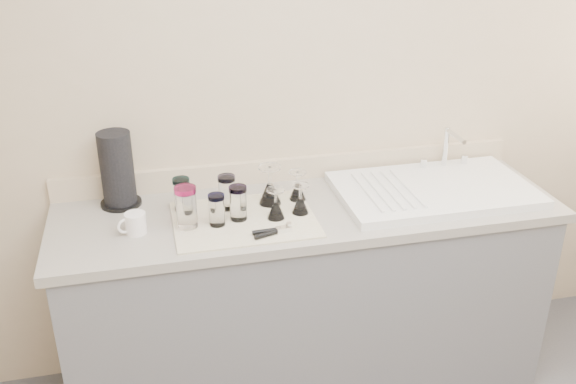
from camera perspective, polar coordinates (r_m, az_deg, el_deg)
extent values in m
cube|color=tan|center=(2.76, 0.31, 7.95)|extent=(3.50, 0.04, 2.50)
cube|color=slate|center=(2.86, 1.70, -9.76)|extent=(2.00, 0.60, 0.86)
cube|color=gray|center=(2.63, 1.83, -1.70)|extent=(2.06, 0.62, 0.04)
cube|color=white|center=(2.79, 12.81, 0.20)|extent=(0.82, 0.50, 0.03)
cylinder|color=silver|center=(2.97, 13.83, 3.94)|extent=(0.02, 0.02, 0.18)
cylinder|color=silver|center=(2.88, 14.69, 4.84)|extent=(0.02, 0.16, 0.02)
cylinder|color=silver|center=(2.96, 11.95, 2.54)|extent=(0.03, 0.03, 0.04)
cylinder|color=silver|center=(3.05, 15.38, 2.84)|extent=(0.03, 0.03, 0.04)
cube|color=silver|center=(2.51, -3.91, -2.45)|extent=(0.55, 0.42, 0.01)
cylinder|color=white|center=(2.58, -9.41, -0.38)|extent=(0.06, 0.06, 0.12)
cylinder|color=teal|center=(2.56, -9.51, 1.00)|extent=(0.07, 0.07, 0.02)
cylinder|color=white|center=(2.57, -5.44, -0.20)|extent=(0.07, 0.07, 0.12)
cylinder|color=#9B89E0|center=(2.54, -5.50, 1.23)|extent=(0.07, 0.07, 0.02)
cylinder|color=white|center=(2.45, -9.01, -1.55)|extent=(0.08, 0.08, 0.14)
cylinder|color=#DB1C77|center=(2.41, -9.14, 0.19)|extent=(0.08, 0.08, 0.02)
cylinder|color=white|center=(2.45, -6.34, -1.76)|extent=(0.06, 0.06, 0.11)
cylinder|color=#2F2ECA|center=(2.42, -6.41, -0.43)|extent=(0.06, 0.06, 0.02)
cylinder|color=white|center=(2.48, -4.45, -1.16)|extent=(0.07, 0.07, 0.12)
cylinder|color=purple|center=(2.45, -4.50, 0.29)|extent=(0.07, 0.07, 0.02)
cone|color=white|center=(2.61, -1.62, -0.14)|extent=(0.09, 0.09, 0.09)
cylinder|color=white|center=(2.58, -1.64, 1.41)|extent=(0.01, 0.01, 0.07)
cylinder|color=white|center=(2.56, -1.65, 2.21)|extent=(0.09, 0.09, 0.01)
cone|color=white|center=(2.65, 0.85, 0.00)|extent=(0.07, 0.07, 0.07)
cylinder|color=white|center=(2.62, 0.86, 1.17)|extent=(0.01, 0.01, 0.05)
cylinder|color=white|center=(2.61, 0.87, 1.76)|extent=(0.07, 0.07, 0.01)
cone|color=white|center=(2.50, -1.09, -1.65)|extent=(0.07, 0.07, 0.07)
cylinder|color=white|center=(2.47, -1.10, -0.44)|extent=(0.01, 0.01, 0.05)
cylinder|color=white|center=(2.46, -1.10, 0.18)|extent=(0.07, 0.07, 0.01)
cone|color=white|center=(2.54, 1.10, -1.19)|extent=(0.07, 0.07, 0.06)
cylinder|color=white|center=(2.51, 1.11, -0.02)|extent=(0.01, 0.01, 0.05)
cylinder|color=white|center=(2.50, 1.12, 0.58)|extent=(0.07, 0.07, 0.01)
cube|color=silver|center=(2.41, -0.40, -3.32)|extent=(0.06, 0.04, 0.02)
cylinder|color=black|center=(2.38, -1.74, -3.73)|extent=(0.12, 0.05, 0.02)
cylinder|color=black|center=(2.40, -1.84, -3.49)|extent=(0.12, 0.02, 0.02)
cylinder|color=white|center=(2.47, -13.38, -2.72)|extent=(0.10, 0.10, 0.08)
torus|color=white|center=(2.46, -14.28, -2.94)|extent=(0.06, 0.03, 0.06)
cylinder|color=black|center=(2.72, -14.60, -0.94)|extent=(0.17, 0.17, 0.01)
cylinder|color=black|center=(2.66, -14.97, 2.08)|extent=(0.13, 0.13, 0.30)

